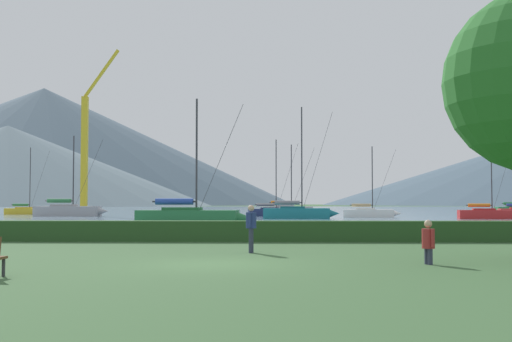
% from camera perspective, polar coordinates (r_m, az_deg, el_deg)
% --- Properties ---
extents(ground_plane, '(1000.00, 1000.00, 0.00)m').
position_cam_1_polar(ground_plane, '(18.87, -3.65, -8.01)').
color(ground_plane, '#385B33').
extents(harbor_water, '(320.00, 246.00, 0.00)m').
position_cam_1_polar(harbor_water, '(155.74, 0.88, -3.35)').
color(harbor_water, slate).
rests_on(harbor_water, ground_plane).
extents(hedge_line, '(80.00, 1.20, 0.92)m').
position_cam_1_polar(hedge_line, '(29.79, -1.74, -5.18)').
color(hedge_line, '#284C23').
rests_on(hedge_line, ground_plane).
extents(sailboat_slip_0, '(9.27, 3.05, 10.14)m').
position_cam_1_polar(sailboat_slip_0, '(86.70, -15.81, -3.26)').
color(sailboat_slip_0, '#9E9EA3').
rests_on(sailboat_slip_0, harbor_water).
extents(sailboat_slip_2, '(6.92, 2.70, 10.30)m').
position_cam_1_polar(sailboat_slip_2, '(74.18, 19.33, -3.45)').
color(sailboat_slip_2, red).
rests_on(sailboat_slip_2, harbor_water).
extents(sailboat_slip_3, '(6.96, 2.72, 9.59)m').
position_cam_1_polar(sailboat_slip_3, '(82.55, 1.46, -3.51)').
color(sailboat_slip_3, navy).
rests_on(sailboat_slip_3, harbor_water).
extents(sailboat_slip_4, '(8.64, 3.05, 9.45)m').
position_cam_1_polar(sailboat_slip_4, '(49.33, -5.74, -3.90)').
color(sailboat_slip_4, '#236B38').
rests_on(sailboat_slip_4, harbor_water).
extents(sailboat_slip_5, '(6.79, 2.55, 8.26)m').
position_cam_1_polar(sailboat_slip_5, '(78.25, 9.69, -3.54)').
color(sailboat_slip_5, white).
rests_on(sailboat_slip_5, harbor_water).
extents(sailboat_slip_6, '(6.69, 2.56, 9.63)m').
position_cam_1_polar(sailboat_slip_6, '(100.69, -19.10, -3.23)').
color(sailboat_slip_6, gold).
rests_on(sailboat_slip_6, harbor_water).
extents(sailboat_slip_8, '(8.36, 3.09, 10.10)m').
position_cam_1_polar(sailboat_slip_8, '(95.77, 2.77, -3.34)').
color(sailboat_slip_8, '#9E9EA3').
rests_on(sailboat_slip_8, harbor_water).
extents(sailboat_slip_9, '(8.16, 2.58, 12.00)m').
position_cam_1_polar(sailboat_slip_9, '(71.14, 3.58, -3.55)').
color(sailboat_slip_9, '#19707A').
rests_on(sailboat_slip_9, harbor_water).
extents(person_seated_viewer, '(0.36, 0.55, 1.25)m').
position_cam_1_polar(person_seated_viewer, '(19.34, 14.59, -5.76)').
color(person_seated_viewer, '#2D3347').
rests_on(person_seated_viewer, ground_plane).
extents(person_standing_walker, '(0.36, 0.57, 1.65)m').
position_cam_1_polar(person_standing_walker, '(22.98, -0.42, -4.63)').
color(person_standing_walker, '#2D3347').
rests_on(person_standing_walker, ground_plane).
extents(dock_crane, '(5.61, 2.00, 22.51)m').
position_cam_1_polar(dock_crane, '(92.27, -14.45, 0.87)').
color(dock_crane, '#333338').
rests_on(dock_crane, ground_plane).
extents(distant_hill_west_ridge, '(334.12, 334.12, 77.93)m').
position_cam_1_polar(distant_hill_west_ridge, '(462.98, -17.82, 2.04)').
color(distant_hill_west_ridge, '#425666').
rests_on(distant_hill_west_ridge, ground_plane).
extents(distant_hill_central_peak, '(203.33, 203.33, 39.78)m').
position_cam_1_polar(distant_hill_central_peak, '(349.90, -20.61, 0.44)').
color(distant_hill_central_peak, slate).
rests_on(distant_hill_central_peak, ground_plane).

